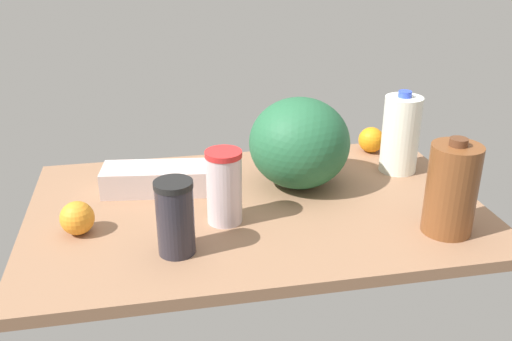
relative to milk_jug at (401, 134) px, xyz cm
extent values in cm
cube|color=#90684C|center=(46.78, 14.40, -13.16)|extent=(120.00, 76.00, 3.00)
cylinder|color=white|center=(0.00, 0.00, -0.12)|extent=(11.09, 11.09, 23.09)
cylinder|color=blue|center=(0.00, 0.00, 12.33)|extent=(3.88, 3.88, 1.80)
cylinder|color=silver|center=(56.26, 21.80, -2.83)|extent=(8.87, 8.87, 17.67)
cylinder|color=red|center=(56.26, 21.80, 6.71)|extent=(9.13, 9.13, 1.40)
cylinder|color=#2B2830|center=(69.14, 34.29, -3.44)|extent=(8.57, 8.57, 16.44)
cylinder|color=black|center=(69.14, 34.29, 5.48)|extent=(8.83, 8.83, 1.40)
cube|color=beige|center=(72.16, 0.67, -8.00)|extent=(31.76, 15.49, 7.33)
ellipsoid|color=#24613B|center=(32.36, 4.12, 1.13)|extent=(28.35, 28.35, 25.59)
cylinder|color=brown|center=(3.64, 37.13, -0.44)|extent=(12.10, 12.10, 22.44)
cylinder|color=#59331E|center=(3.64, 37.13, 11.68)|extent=(4.23, 4.23, 1.80)
sphere|color=orange|center=(92.16, 21.08, -7.51)|extent=(8.30, 8.30, 8.30)
sphere|color=orange|center=(2.38, -15.88, -7.50)|extent=(8.33, 8.33, 8.33)
camera|label=1|loc=(72.92, 148.43, 58.50)|focal=40.00mm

